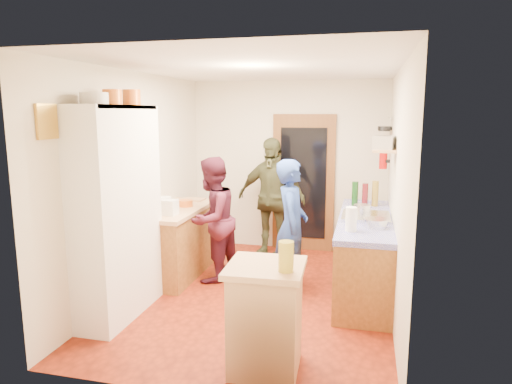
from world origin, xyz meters
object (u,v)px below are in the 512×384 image
at_px(hutch_body, 118,213).
at_px(person_back, 272,198).
at_px(person_hob, 294,227).
at_px(person_left, 215,219).
at_px(island_base, 266,320).
at_px(right_counter_base, 364,256).

relative_size(hutch_body, person_back, 1.24).
xyz_separation_m(person_hob, person_back, (-0.53, 1.25, 0.09)).
bearing_deg(hutch_body, person_left, 61.95).
bearing_deg(island_base, person_hob, 91.31).
xyz_separation_m(person_left, person_back, (0.51, 1.07, 0.10)).
xyz_separation_m(hutch_body, island_base, (1.72, -0.69, -0.67)).
distance_m(right_counter_base, person_back, 1.73).
distance_m(hutch_body, island_base, 1.97).
bearing_deg(person_back, hutch_body, -106.67).
height_order(right_counter_base, person_back, person_back).
distance_m(right_counter_base, person_left, 1.89).
bearing_deg(right_counter_base, person_left, -177.36).
height_order(hutch_body, right_counter_base, hutch_body).
bearing_deg(person_left, island_base, 42.56).
xyz_separation_m(hutch_body, person_back, (1.16, 2.28, -0.21)).
distance_m(person_hob, person_back, 1.36).
xyz_separation_m(right_counter_base, island_base, (-0.78, -1.99, 0.01)).
bearing_deg(person_hob, person_back, 15.83).
bearing_deg(person_left, right_counter_base, 105.76).
distance_m(person_left, person_back, 1.18).
height_order(hutch_body, person_left, hutch_body).
height_order(island_base, person_back, person_back).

